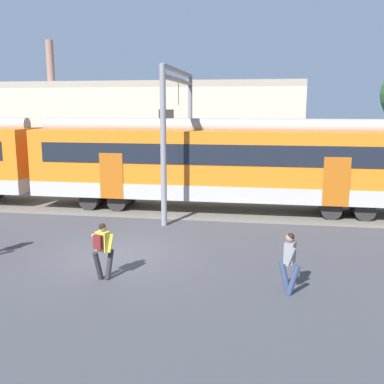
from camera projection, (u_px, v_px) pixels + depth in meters
ground_plane at (118, 255)px, 14.95m from camera, size 160.00×160.00×0.00m
track_bed at (11, 202)px, 23.25m from camera, size 80.00×4.40×0.01m
commuter_train at (53, 160)px, 22.41m from camera, size 38.05×3.07×4.73m
pedestrian_yellow at (103, 246)px, 12.69m from camera, size 0.64×0.58×1.67m
pedestrian_grey at (290, 259)px, 11.74m from camera, size 0.60×0.63×1.67m
catenary_gantry at (179, 119)px, 20.99m from camera, size 0.24×6.64×6.53m
background_building at (142, 132)px, 29.95m from camera, size 20.83×5.00×9.20m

